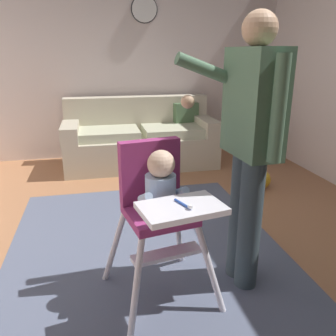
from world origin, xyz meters
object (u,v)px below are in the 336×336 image
high_chair (159,197)px  adult_standing (250,143)px  toy_ball (261,179)px  wall_clock (144,9)px  couch (141,139)px

high_chair → adult_standing: 0.61m
high_chair → toy_ball: bearing=125.8°
adult_standing → wall_clock: wall_clock is taller
adult_standing → high_chair: bearing=-0.6°
couch → high_chair: high_chair is taller
high_chair → wall_clock: size_ratio=2.72×
couch → adult_standing: bearing=6.3°
toy_ball → wall_clock: bearing=121.2°
couch → high_chair: size_ratio=2.04×
adult_standing → toy_ball: 1.87m
adult_standing → wall_clock: (-0.14, 3.10, 1.03)m
toy_ball → couch: bearing=134.4°
toy_ball → adult_standing: bearing=-120.7°
couch → high_chair: bearing=-5.4°
couch → toy_ball: bearing=44.4°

